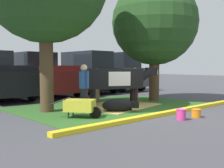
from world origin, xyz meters
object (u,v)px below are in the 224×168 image
person_visitor_near (135,84)px  suv_black (86,72)px  person_visitor_far (97,84)px  bucket_orange (196,113)px  calf_lying (119,105)px  shade_tree_right (155,23)px  person_handler (84,87)px  pickup_truck_maroon (43,76)px  suv_dark_grey (116,72)px  bucket_pink (181,114)px  cow_holstein (116,79)px  wheelbarrow (81,106)px

person_visitor_near → suv_black: 5.34m
person_visitor_far → bucket_orange: (-0.11, -5.12, -0.67)m
bucket_orange → calf_lying: bearing=115.4°
shade_tree_right → person_handler: 5.28m
pickup_truck_maroon → suv_dark_grey: size_ratio=1.17×
person_handler → bucket_pink: person_handler is taller
pickup_truck_maroon → bucket_pink: bearing=-91.9°
cow_holstein → person_visitor_near: bearing=13.4°
person_visitor_far → bucket_pink: size_ratio=4.64×
person_visitor_near → wheelbarrow: person_visitor_near is taller
calf_lying → bucket_orange: size_ratio=3.84×
cow_holstein → pickup_truck_maroon: 5.67m
suv_black → person_visitor_near: bearing=-102.6°
person_visitor_far → cow_holstein: bearing=-100.2°
wheelbarrow → bucket_pink: wheelbarrow is taller
suv_dark_grey → person_handler: bearing=-139.7°
person_handler → pickup_truck_maroon: size_ratio=0.31×
person_visitor_far → pickup_truck_maroon: 4.10m
calf_lying → person_handler: (-1.03, 0.65, 0.67)m
calf_lying → person_handler: bearing=147.8°
person_handler → pickup_truck_maroon: 6.41m
shade_tree_right → suv_dark_grey: size_ratio=1.22×
shade_tree_right → pickup_truck_maroon: bearing=115.9°
calf_lying → bucket_pink: size_ratio=3.72×
person_handler → wheelbarrow: 1.03m
wheelbarrow → bucket_pink: 3.09m
person_visitor_near → person_visitor_far: (-1.24, 1.24, -0.02)m
shade_tree_right → person_visitor_near: shade_tree_right is taller
person_visitor_far → pickup_truck_maroon: (-0.51, 4.06, 0.30)m
suv_black → shade_tree_right: bearing=-92.0°
cow_holstein → person_visitor_near: (1.53, 0.37, -0.28)m
person_visitor_near → bucket_pink: (-2.06, -3.80, -0.67)m
shade_tree_right → suv_dark_grey: bearing=64.0°
person_handler → suv_dark_grey: bearing=40.3°
wheelbarrow → bucket_orange: size_ratio=4.56×
calf_lying → suv_dark_grey: suv_dark_grey is taller
pickup_truck_maroon → calf_lying: bearing=-96.1°
person_visitor_far → bucket_orange: 5.17m
bucket_pink → suv_black: size_ratio=0.07×
person_visitor_far → calf_lying: bearing=-114.2°
calf_lying → wheelbarrow: size_ratio=0.84×
pickup_truck_maroon → suv_black: bearing=-2.0°
cow_holstein → suv_dark_grey: bearing=47.0°
cow_holstein → wheelbarrow: cow_holstein is taller
shade_tree_right → person_handler: bearing=-172.9°
cow_holstein → suv_dark_grey: size_ratio=0.64×
pickup_truck_maroon → suv_black: 2.92m
calf_lying → person_visitor_far: 3.07m
cow_holstein → bucket_pink: size_ratio=8.93×
shade_tree_right → suv_black: size_ratio=1.22×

